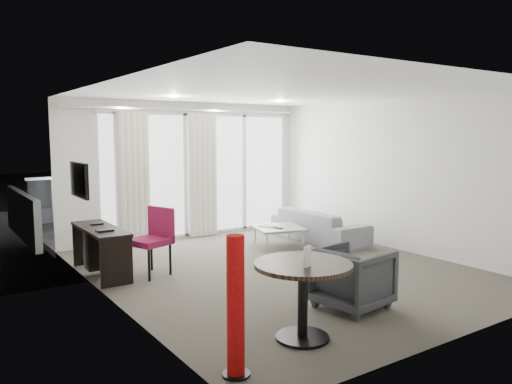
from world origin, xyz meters
TOP-DOWN VIEW (x-y plane):
  - floor at (0.00, 0.00)m, footprint 5.00×6.00m
  - ceiling at (0.00, 0.00)m, footprint 5.00×6.00m
  - wall_left at (-2.50, 0.00)m, footprint 0.00×6.00m
  - wall_right at (2.50, 0.00)m, footprint 0.00×6.00m
  - wall_front at (0.00, -3.00)m, footprint 5.00×0.00m
  - window_panel at (0.30, 2.98)m, footprint 4.00×0.02m
  - window_frame at (0.30, 2.97)m, footprint 4.10×0.06m
  - curtain_left at (-1.15, 2.82)m, footprint 0.60×0.20m
  - curtain_right at (0.25, 2.82)m, footprint 0.60×0.20m
  - curtain_track at (0.00, 2.82)m, footprint 4.80×0.04m
  - downlight_a at (-0.90, 1.60)m, footprint 0.12×0.12m
  - downlight_b at (1.20, 1.60)m, footprint 0.12×0.12m
  - desk at (-2.25, 1.22)m, footprint 0.45×1.44m
  - tv at (-2.46, 1.45)m, footprint 0.05×0.80m
  - desk_chair at (-1.70, 0.77)m, footprint 0.66×0.64m
  - round_table at (-1.31, -2.15)m, footprint 1.13×1.13m
  - menu_card at (-1.37, -2.29)m, footprint 0.11×0.05m
  - red_lamp at (-2.25, -2.42)m, footprint 0.31×0.31m
  - tub_armchair at (-0.27, -1.78)m, footprint 0.87×0.85m
  - coffee_table at (0.88, 1.19)m, footprint 1.00×1.00m
  - remote at (0.79, 1.06)m, footprint 0.10×0.15m
  - magazine at (0.74, 1.33)m, footprint 0.28×0.32m
  - sofa at (1.81, 1.17)m, footprint 0.79×2.01m
  - terrace_slab at (0.30, 4.50)m, footprint 5.60×3.00m
  - rattan_chair_a at (0.95, 4.29)m, footprint 0.55×0.55m
  - rattan_chair_b at (2.03, 4.68)m, footprint 0.68×0.68m
  - rattan_table at (1.51, 3.57)m, footprint 0.66×0.66m
  - balustrade at (0.30, 5.95)m, footprint 5.50×0.06m

SIDE VIEW (x-z plane):
  - terrace_slab at x=0.30m, z-range -0.12..0.00m
  - floor at x=0.00m, z-range 0.00..0.00m
  - coffee_table at x=0.88m, z-range 0.00..0.36m
  - rattan_table at x=1.51m, z-range 0.00..0.50m
  - sofa at x=1.81m, z-range 0.00..0.59m
  - desk at x=-2.25m, z-range 0.00..0.68m
  - tub_armchair at x=-0.27m, z-range 0.00..0.70m
  - remote at x=0.79m, z-range 0.35..0.37m
  - magazine at x=0.74m, z-range 0.35..0.37m
  - rattan_chair_a at x=0.95m, z-range 0.00..0.72m
  - round_table at x=-1.31m, z-range 0.00..0.76m
  - rattan_chair_b at x=2.03m, z-range 0.00..0.79m
  - desk_chair at x=-1.70m, z-range 0.00..0.96m
  - balustrade at x=0.30m, z-range -0.02..1.02m
  - red_lamp at x=-2.25m, z-range 0.00..1.19m
  - menu_card at x=-1.37m, z-range 0.62..0.82m
  - window_panel at x=0.30m, z-range 0.01..2.39m
  - curtain_left at x=-1.15m, z-range 0.01..2.39m
  - curtain_right at x=0.25m, z-range 0.01..2.39m
  - window_frame at x=0.30m, z-range -0.02..2.42m
  - wall_left at x=-2.50m, z-range 0.00..2.60m
  - wall_right at x=2.50m, z-range 0.00..2.60m
  - wall_front at x=0.00m, z-range 0.00..2.60m
  - tv at x=-2.46m, z-range 1.10..1.60m
  - curtain_track at x=0.00m, z-range 2.43..2.47m
  - downlight_a at x=-0.90m, z-range 2.58..2.60m
  - downlight_b at x=1.20m, z-range 2.58..2.60m
  - ceiling at x=0.00m, z-range 2.60..2.60m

